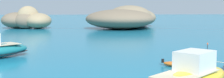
# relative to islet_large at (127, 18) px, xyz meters

# --- Properties ---
(islet_large) EXTENTS (24.27, 27.05, 5.95)m
(islet_large) POSITION_rel_islet_large_xyz_m (0.00, 0.00, 0.00)
(islet_large) COLOR #756651
(islet_large) RESTS_ON ground
(islet_small) EXTENTS (14.02, 12.27, 5.77)m
(islet_small) POSITION_rel_islet_large_xyz_m (-26.10, 0.87, -0.44)
(islet_small) COLOR #756651
(islet_small) RESTS_ON ground
(dinghy_tender) EXTENTS (2.67, 2.56, 0.58)m
(dinghy_tender) POSITION_rel_islet_large_xyz_m (-3.07, -51.62, -2.35)
(dinghy_tender) COLOR orange
(dinghy_tender) RESTS_ON ground
(channel_buoy) EXTENTS (0.56, 0.56, 1.48)m
(channel_buoy) POSITION_rel_islet_large_xyz_m (2.43, -45.71, -2.24)
(channel_buoy) COLOR #E54C19
(channel_buoy) RESTS_ON ground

